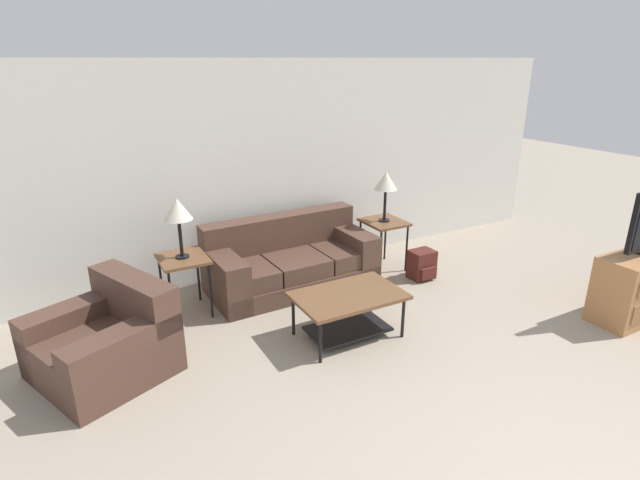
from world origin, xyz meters
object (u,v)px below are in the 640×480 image
(table_lamp_left, at_px, (178,211))
(side_table_left, at_px, (183,264))
(couch, at_px, (291,263))
(side_table_right, at_px, (384,226))
(armchair, at_px, (106,343))
(table_lamp_right, at_px, (386,182))
(backpack, at_px, (422,265))
(coffee_table, at_px, (348,305))

(table_lamp_left, bearing_deg, side_table_left, -90.00)
(couch, height_order, side_table_right, couch)
(side_table_right, bearing_deg, armchair, -167.84)
(couch, height_order, side_table_left, couch)
(table_lamp_left, bearing_deg, table_lamp_right, 0.00)
(armchair, relative_size, backpack, 3.63)
(side_table_left, height_order, backpack, side_table_left)
(armchair, xyz_separation_m, coffee_table, (2.15, -0.50, 0.06))
(side_table_left, distance_m, table_lamp_left, 0.58)
(table_lamp_left, bearing_deg, backpack, -10.16)
(coffee_table, bearing_deg, couch, 89.37)
(table_lamp_left, height_order, backpack, table_lamp_left)
(couch, bearing_deg, side_table_left, -176.01)
(armchair, bearing_deg, side_table_right, 12.16)
(couch, bearing_deg, backpack, -21.24)
(coffee_table, relative_size, side_table_right, 1.61)
(backpack, bearing_deg, couch, 158.76)
(side_table_right, bearing_deg, table_lamp_right, 82.87)
(side_table_left, relative_size, backpack, 1.78)
(couch, relative_size, table_lamp_left, 3.15)
(backpack, bearing_deg, side_table_left, 169.84)
(table_lamp_left, bearing_deg, side_table_right, -0.00)
(couch, distance_m, armchair, 2.31)
(side_table_right, xyz_separation_m, table_lamp_left, (-2.57, 0.00, 0.58))
(couch, relative_size, coffee_table, 1.92)
(side_table_right, bearing_deg, table_lamp_left, 180.00)
(side_table_left, relative_size, side_table_right, 1.00)
(table_lamp_right, bearing_deg, backpack, -64.52)
(side_table_left, distance_m, backpack, 2.88)
(couch, height_order, armchair, couch)
(coffee_table, bearing_deg, table_lamp_right, 43.69)
(backpack, bearing_deg, coffee_table, -154.38)
(couch, height_order, coffee_table, couch)
(side_table_left, relative_size, table_lamp_right, 1.02)
(table_lamp_right, bearing_deg, side_table_left, -180.00)
(armchair, distance_m, coffee_table, 2.20)
(table_lamp_left, height_order, table_lamp_right, same)
(couch, distance_m, coffee_table, 1.33)
(side_table_left, height_order, side_table_right, same)
(coffee_table, relative_size, table_lamp_right, 1.64)
(coffee_table, height_order, side_table_right, side_table_right)
(table_lamp_left, xyz_separation_m, backpack, (2.81, -0.50, -0.97))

